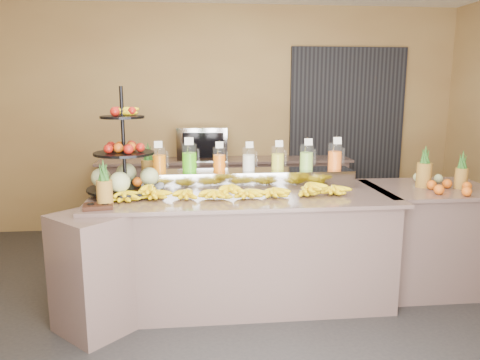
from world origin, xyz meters
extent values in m
plane|color=black|center=(0.00, 0.00, 0.00)|extent=(6.00, 6.00, 0.00)
cube|color=brown|center=(0.00, 2.51, 1.40)|extent=(6.00, 0.02, 2.80)
cube|color=black|center=(1.60, 2.46, 1.20)|extent=(1.50, 0.06, 2.20)
cube|color=gray|center=(0.00, 0.30, 0.45)|extent=(2.40, 0.90, 0.90)
cube|color=gray|center=(0.00, 0.30, 0.92)|extent=(2.50, 1.00, 0.03)
cube|color=gray|center=(-1.15, -0.10, 0.45)|extent=(0.71, 0.71, 0.90)
cube|color=gray|center=(1.70, 0.40, 0.45)|extent=(1.00, 0.80, 0.90)
cube|color=gray|center=(1.70, 0.40, 0.92)|extent=(1.08, 0.88, 0.03)
cube|color=gray|center=(0.00, 2.25, 0.45)|extent=(3.00, 0.50, 0.90)
cube|color=gray|center=(0.00, 2.25, 0.92)|extent=(3.10, 0.55, 0.03)
cube|color=gray|center=(0.08, 0.58, 1.01)|extent=(1.85, 0.30, 0.15)
cylinder|color=silver|center=(-0.70, 0.58, 1.19)|extent=(0.12, 0.12, 0.22)
cylinder|color=#D16300|center=(-0.70, 0.58, 1.15)|extent=(0.11, 0.11, 0.15)
cylinder|color=gray|center=(-0.71, 0.59, 1.24)|extent=(0.01, 0.01, 0.26)
cube|color=white|center=(-0.70, 0.53, 1.33)|extent=(0.07, 0.02, 0.06)
cylinder|color=silver|center=(-0.44, 0.58, 1.20)|extent=(0.13, 0.13, 0.24)
cylinder|color=#3AAF08|center=(-0.44, 0.58, 1.16)|extent=(0.12, 0.12, 0.16)
cylinder|color=gray|center=(-0.45, 0.59, 1.25)|extent=(0.01, 0.01, 0.28)
cube|color=white|center=(-0.44, 0.52, 1.35)|extent=(0.08, 0.02, 0.07)
cylinder|color=silver|center=(-0.18, 0.58, 1.18)|extent=(0.11, 0.11, 0.21)
cylinder|color=#E85F00|center=(-0.18, 0.58, 1.15)|extent=(0.11, 0.11, 0.14)
cylinder|color=gray|center=(-0.19, 0.59, 1.23)|extent=(0.01, 0.01, 0.25)
cube|color=white|center=(-0.18, 0.53, 1.32)|extent=(0.07, 0.02, 0.06)
cylinder|color=silver|center=(0.08, 0.58, 1.18)|extent=(0.11, 0.11, 0.21)
cylinder|color=silver|center=(0.08, 0.58, 1.15)|extent=(0.10, 0.10, 0.14)
cylinder|color=gray|center=(0.07, 0.59, 1.23)|extent=(0.01, 0.01, 0.24)
cube|color=white|center=(0.08, 0.53, 1.31)|extent=(0.07, 0.02, 0.06)
cylinder|color=silver|center=(0.34, 0.58, 1.19)|extent=(0.12, 0.12, 0.21)
cylinder|color=gold|center=(0.34, 0.58, 1.15)|extent=(0.11, 0.11, 0.14)
cylinder|color=gray|center=(0.33, 0.59, 1.23)|extent=(0.01, 0.01, 0.25)
cube|color=white|center=(0.34, 0.53, 1.32)|extent=(0.07, 0.02, 0.06)
cylinder|color=silver|center=(0.60, 0.58, 1.19)|extent=(0.12, 0.12, 0.22)
cylinder|color=#82BC47|center=(0.60, 0.58, 1.16)|extent=(0.11, 0.11, 0.15)
cylinder|color=gray|center=(0.59, 0.59, 1.24)|extent=(0.01, 0.01, 0.26)
cube|color=white|center=(0.60, 0.52, 1.33)|extent=(0.07, 0.02, 0.06)
cylinder|color=silver|center=(0.86, 0.58, 1.19)|extent=(0.13, 0.13, 0.23)
cylinder|color=orange|center=(0.86, 0.58, 1.16)|extent=(0.12, 0.12, 0.16)
cylinder|color=gray|center=(0.85, 0.59, 1.25)|extent=(0.01, 0.01, 0.27)
cube|color=white|center=(0.86, 0.52, 1.34)|extent=(0.07, 0.02, 0.06)
ellipsoid|color=yellow|center=(-0.94, 0.21, 0.98)|extent=(0.23, 0.17, 0.10)
ellipsoid|color=yellow|center=(-0.70, 0.21, 0.98)|extent=(0.23, 0.17, 0.10)
ellipsoid|color=yellow|center=(-0.46, 0.21, 0.98)|extent=(0.23, 0.17, 0.10)
ellipsoid|color=yellow|center=(-0.22, 0.21, 0.98)|extent=(0.23, 0.17, 0.10)
ellipsoid|color=yellow|center=(0.01, 0.21, 0.98)|extent=(0.23, 0.17, 0.10)
ellipsoid|color=yellow|center=(0.25, 0.21, 0.98)|extent=(0.23, 0.17, 0.10)
ellipsoid|color=yellow|center=(0.49, 0.21, 0.98)|extent=(0.23, 0.17, 0.10)
ellipsoid|color=yellow|center=(0.73, 0.21, 0.98)|extent=(0.23, 0.17, 0.10)
ellipsoid|color=yellow|center=(-0.77, 0.21, 1.04)|extent=(0.19, 0.15, 0.09)
ellipsoid|color=yellow|center=(-0.11, 0.21, 1.04)|extent=(0.19, 0.15, 0.09)
ellipsoid|color=yellow|center=(0.56, 0.21, 1.04)|extent=(0.19, 0.15, 0.09)
cylinder|color=black|center=(-0.97, 0.40, 1.37)|extent=(0.04, 0.04, 0.88)
cylinder|color=black|center=(-0.97, 0.40, 0.98)|extent=(0.77, 0.77, 0.02)
cylinder|color=black|center=(-0.97, 0.40, 1.27)|extent=(0.60, 0.60, 0.02)
cylinder|color=black|center=(-0.97, 0.40, 1.57)|extent=(0.43, 0.43, 0.02)
sphere|color=#B0B97F|center=(-0.77, 0.40, 1.07)|extent=(0.17, 0.17, 0.17)
sphere|color=maroon|center=(-0.83, 0.40, 1.32)|extent=(0.08, 0.08, 0.08)
sphere|color=orange|center=(-1.06, 0.40, 1.03)|extent=(0.09, 0.09, 0.09)
cube|color=black|center=(-1.11, -0.05, 0.95)|extent=(0.23, 0.19, 0.03)
cylinder|color=brown|center=(-1.06, 0.00, 1.03)|extent=(0.12, 0.12, 0.20)
cone|color=#1B4818|center=(-1.06, 0.00, 1.21)|extent=(0.06, 0.06, 0.16)
cylinder|color=brown|center=(-0.80, 0.73, 1.05)|extent=(0.13, 0.13, 0.24)
cone|color=#1B4818|center=(-0.80, 0.73, 1.25)|extent=(0.06, 0.06, 0.16)
cylinder|color=brown|center=(1.63, 0.42, 1.04)|extent=(0.12, 0.12, 0.22)
cylinder|color=brown|center=(1.93, 0.33, 1.02)|extent=(0.11, 0.11, 0.18)
ellipsoid|color=orange|center=(1.76, 0.19, 0.97)|extent=(0.32, 0.22, 0.08)
cube|color=gray|center=(-0.28, 2.25, 1.13)|extent=(0.62, 0.46, 0.40)
camera|label=1|loc=(-0.42, -3.46, 1.81)|focal=35.00mm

